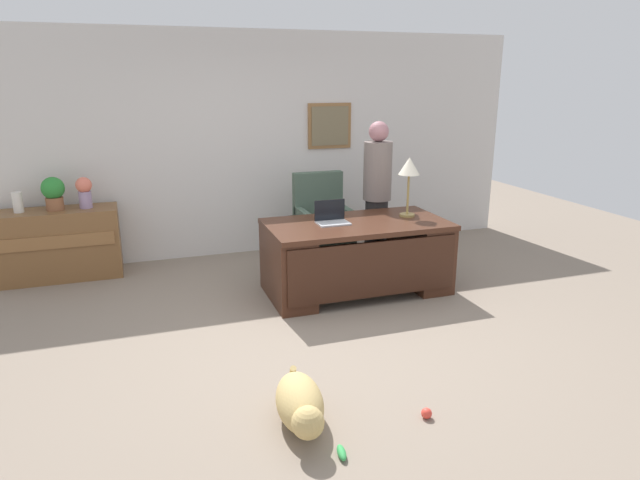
{
  "coord_description": "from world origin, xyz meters",
  "views": [
    {
      "loc": [
        -1.45,
        -4.24,
        2.15
      ],
      "look_at": [
        0.1,
        0.3,
        0.75
      ],
      "focal_mm": 31.34,
      "sensor_mm": 36.0,
      "label": 1
    }
  ],
  "objects_px": {
    "armchair": "(322,224)",
    "person_standing": "(377,194)",
    "vase_empty": "(18,202)",
    "potted_plant": "(53,192)",
    "dog_toy_bone": "(342,453)",
    "desk": "(357,255)",
    "vase_with_flowers": "(84,191)",
    "desk_lamp": "(409,170)",
    "laptop": "(332,217)",
    "dog_toy_ball": "(427,413)",
    "credenza": "(57,244)",
    "dog_lying": "(300,404)"
  },
  "relations": [
    {
      "from": "desk",
      "to": "credenza",
      "type": "relative_size",
      "value": 1.4
    },
    {
      "from": "armchair",
      "to": "person_standing",
      "type": "relative_size",
      "value": 0.64
    },
    {
      "from": "credenza",
      "to": "vase_with_flowers",
      "type": "height_order",
      "value": "vase_with_flowers"
    },
    {
      "from": "vase_empty",
      "to": "laptop",
      "type": "bearing_deg",
      "value": -24.42
    },
    {
      "from": "person_standing",
      "to": "armchair",
      "type": "bearing_deg",
      "value": 146.93
    },
    {
      "from": "vase_with_flowers",
      "to": "potted_plant",
      "type": "distance_m",
      "value": 0.31
    },
    {
      "from": "potted_plant",
      "to": "dog_lying",
      "type": "bearing_deg",
      "value": -64.24
    },
    {
      "from": "armchair",
      "to": "vase_empty",
      "type": "height_order",
      "value": "armchair"
    },
    {
      "from": "armchair",
      "to": "person_standing",
      "type": "bearing_deg",
      "value": -33.07
    },
    {
      "from": "person_standing",
      "to": "potted_plant",
      "type": "distance_m",
      "value": 3.53
    },
    {
      "from": "dog_lying",
      "to": "laptop",
      "type": "height_order",
      "value": "laptop"
    },
    {
      "from": "armchair",
      "to": "dog_toy_bone",
      "type": "relative_size",
      "value": 7.46
    },
    {
      "from": "vase_with_flowers",
      "to": "dog_lying",
      "type": "bearing_deg",
      "value": -68.45
    },
    {
      "from": "credenza",
      "to": "person_standing",
      "type": "distance_m",
      "value": 3.59
    },
    {
      "from": "person_standing",
      "to": "dog_lying",
      "type": "relative_size",
      "value": 2.26
    },
    {
      "from": "potted_plant",
      "to": "dog_toy_bone",
      "type": "bearing_deg",
      "value": -64.67
    },
    {
      "from": "desk",
      "to": "dog_toy_bone",
      "type": "distance_m",
      "value": 2.68
    },
    {
      "from": "potted_plant",
      "to": "armchair",
      "type": "bearing_deg",
      "value": -8.48
    },
    {
      "from": "desk",
      "to": "dog_lying",
      "type": "distance_m",
      "value": 2.41
    },
    {
      "from": "desk",
      "to": "laptop",
      "type": "bearing_deg",
      "value": 162.02
    },
    {
      "from": "vase_with_flowers",
      "to": "vase_empty",
      "type": "relative_size",
      "value": 1.55
    },
    {
      "from": "armchair",
      "to": "vase_with_flowers",
      "type": "height_order",
      "value": "vase_with_flowers"
    },
    {
      "from": "desk",
      "to": "potted_plant",
      "type": "height_order",
      "value": "potted_plant"
    },
    {
      "from": "dog_toy_ball",
      "to": "credenza",
      "type": "bearing_deg",
      "value": 124.4
    },
    {
      "from": "desk",
      "to": "vase_with_flowers",
      "type": "xyz_separation_m",
      "value": [
        -2.62,
        1.46,
        0.55
      ]
    },
    {
      "from": "laptop",
      "to": "vase_empty",
      "type": "distance_m",
      "value": 3.33
    },
    {
      "from": "laptop",
      "to": "dog_toy_bone",
      "type": "height_order",
      "value": "laptop"
    },
    {
      "from": "vase_empty",
      "to": "dog_toy_ball",
      "type": "distance_m",
      "value": 4.75
    },
    {
      "from": "credenza",
      "to": "armchair",
      "type": "xyz_separation_m",
      "value": [
        2.93,
        -0.43,
        0.1
      ]
    },
    {
      "from": "desk",
      "to": "laptop",
      "type": "relative_size",
      "value": 5.72
    },
    {
      "from": "armchair",
      "to": "dog_toy_ball",
      "type": "distance_m",
      "value": 3.32
    },
    {
      "from": "person_standing",
      "to": "vase_empty",
      "type": "relative_size",
      "value": 7.67
    },
    {
      "from": "dog_toy_ball",
      "to": "dog_toy_bone",
      "type": "xyz_separation_m",
      "value": [
        -0.67,
        -0.18,
        -0.01
      ]
    },
    {
      "from": "desk",
      "to": "potted_plant",
      "type": "bearing_deg",
      "value": 153.53
    },
    {
      "from": "dog_toy_bone",
      "to": "credenza",
      "type": "bearing_deg",
      "value": 115.71
    },
    {
      "from": "desk",
      "to": "vase_with_flowers",
      "type": "height_order",
      "value": "vase_with_flowers"
    },
    {
      "from": "desk_lamp",
      "to": "vase_with_flowers",
      "type": "xyz_separation_m",
      "value": [
        -3.22,
        1.37,
        -0.27
      ]
    },
    {
      "from": "dog_toy_ball",
      "to": "dog_toy_bone",
      "type": "relative_size",
      "value": 0.5
    },
    {
      "from": "armchair",
      "to": "laptop",
      "type": "distance_m",
      "value": 1.02
    },
    {
      "from": "dog_lying",
      "to": "desk",
      "type": "bearing_deg",
      "value": 58.95
    },
    {
      "from": "armchair",
      "to": "desk_lamp",
      "type": "height_order",
      "value": "desk_lamp"
    },
    {
      "from": "laptop",
      "to": "dog_lying",
      "type": "bearing_deg",
      "value": -114.71
    },
    {
      "from": "person_standing",
      "to": "dog_toy_bone",
      "type": "bearing_deg",
      "value": -117.45
    },
    {
      "from": "desk",
      "to": "vase_with_flowers",
      "type": "bearing_deg",
      "value": 150.91
    },
    {
      "from": "dog_lying",
      "to": "desk_lamp",
      "type": "bearing_deg",
      "value": 49.45
    },
    {
      "from": "armchair",
      "to": "vase_empty",
      "type": "bearing_deg",
      "value": 172.43
    },
    {
      "from": "dog_lying",
      "to": "laptop",
      "type": "bearing_deg",
      "value": 65.29
    },
    {
      "from": "vase_with_flowers",
      "to": "dog_toy_bone",
      "type": "distance_m",
      "value": 4.27
    },
    {
      "from": "person_standing",
      "to": "potted_plant",
      "type": "bearing_deg",
      "value": 167.16
    },
    {
      "from": "person_standing",
      "to": "vase_empty",
      "type": "distance_m",
      "value": 3.88
    }
  ]
}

